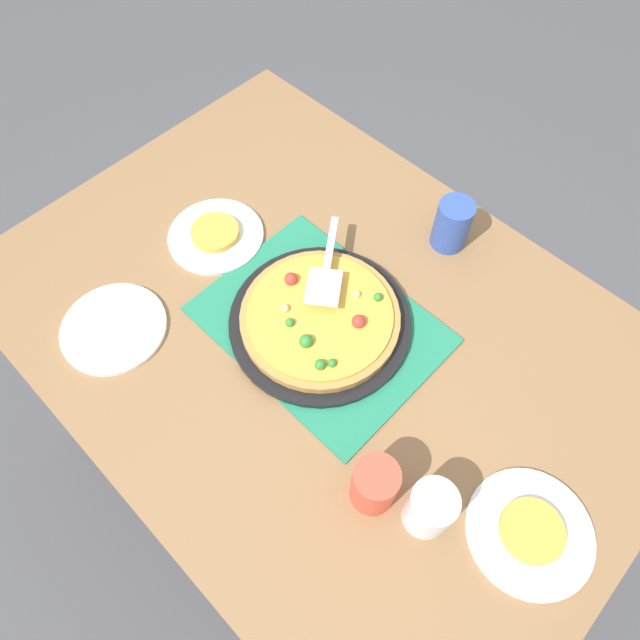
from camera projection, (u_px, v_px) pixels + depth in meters
name	position (u px, v px, depth m)	size (l,w,h in m)	color
ground_plane	(320.00, 439.00, 1.82)	(8.00, 8.00, 0.00)	#4C4C51
dining_table	(320.00, 349.00, 1.27)	(1.40, 1.00, 0.75)	olive
placemat	(320.00, 324.00, 1.17)	(0.48, 0.36, 0.01)	#237F5B
pizza_pan	(320.00, 322.00, 1.16)	(0.38, 0.38, 0.01)	black
pizza	(320.00, 317.00, 1.15)	(0.33, 0.33, 0.05)	#B78442
plate_near_left	(530.00, 532.00, 0.96)	(0.22, 0.22, 0.01)	white
plate_far_right	(217.00, 235.00, 1.29)	(0.22, 0.22, 0.01)	white
plate_side	(114.00, 328.00, 1.17)	(0.22, 0.22, 0.01)	white
served_slice_left	(532.00, 531.00, 0.95)	(0.11, 0.11, 0.02)	gold
served_slice_right	(216.00, 232.00, 1.28)	(0.11, 0.11, 0.02)	gold
cup_near	(430.00, 509.00, 0.93)	(0.08, 0.08, 0.12)	white
cup_far	(374.00, 485.00, 0.95)	(0.08, 0.08, 0.12)	#E04C38
cup_corner	(452.00, 224.00, 1.24)	(0.08, 0.08, 0.12)	#3351AD
pizza_server	(327.00, 268.00, 1.16)	(0.17, 0.21, 0.01)	silver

